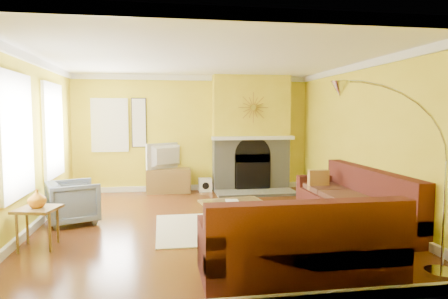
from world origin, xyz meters
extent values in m
cube|color=brown|center=(0.00, 0.00, -0.01)|extent=(5.50, 6.00, 0.02)
cube|color=white|center=(0.00, 0.00, 2.71)|extent=(5.50, 6.00, 0.02)
cube|color=yellow|center=(0.00, 3.01, 1.35)|extent=(5.50, 0.02, 2.70)
cube|color=yellow|center=(0.00, -3.01, 1.35)|extent=(5.50, 0.02, 2.70)
cube|color=yellow|center=(-2.76, 0.00, 1.35)|extent=(0.02, 6.00, 2.70)
cube|color=yellow|center=(2.76, 0.00, 1.35)|extent=(0.02, 6.00, 2.70)
cube|color=white|center=(-2.72, 1.30, 1.50)|extent=(0.06, 1.22, 1.72)
cube|color=white|center=(-2.72, -0.60, 1.50)|extent=(0.06, 1.22, 1.72)
cube|color=white|center=(-1.90, 2.96, 1.55)|extent=(0.82, 0.06, 1.22)
cube|color=white|center=(-1.25, 2.97, 1.60)|extent=(0.34, 0.04, 1.14)
cube|color=white|center=(1.35, 2.56, 1.25)|extent=(1.92, 0.22, 0.08)
cube|color=gray|center=(1.35, 2.25, 0.03)|extent=(1.80, 0.70, 0.06)
cube|color=beige|center=(0.35, -0.30, 0.01)|extent=(2.40, 1.80, 0.02)
cube|color=olive|center=(-0.60, 2.75, 0.28)|extent=(1.00, 0.45, 0.55)
imported|color=black|center=(-0.60, 2.75, 0.84)|extent=(0.92, 0.69, 0.59)
cube|color=white|center=(0.25, 2.78, 0.15)|extent=(0.30, 0.30, 0.30)
imported|color=slate|center=(-2.20, 0.35, 0.35)|extent=(1.00, 0.98, 0.71)
imported|color=orange|center=(-2.40, -0.85, 0.67)|extent=(0.29, 0.29, 0.25)
imported|color=white|center=(0.25, -0.25, 0.41)|extent=(0.21, 0.28, 0.03)
camera|label=1|loc=(-0.76, -6.40, 1.79)|focal=32.00mm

